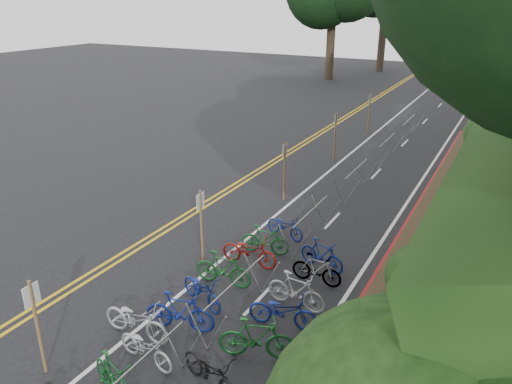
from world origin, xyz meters
TOP-DOWN VIEW (x-y plane):
  - ground at (0.00, 0.00)m, footprint 120.00×120.00m
  - road_markings at (0.63, 10.10)m, footprint 7.47×80.00m
  - red_curb at (5.70, 12.00)m, footprint 0.25×28.00m
  - bike_rack_front at (2.83, -0.62)m, footprint 1.15×3.07m
  - bike_racks_rest at (3.00, 13.00)m, footprint 1.14×23.00m
  - signpost_near at (0.19, -0.75)m, footprint 0.08×0.40m
  - signposts_rest at (0.60, 14.00)m, footprint 0.08×18.40m
  - bike_front at (1.19, 1.21)m, footprint 0.70×1.94m
  - bike_valet at (2.98, 2.05)m, footprint 3.49×12.67m

SIDE VIEW (x-z plane):
  - ground at x=0.00m, z-range 0.00..0.00m
  - road_markings at x=0.63m, z-range 0.00..0.01m
  - red_curb at x=5.70m, z-range 0.00..0.10m
  - bike_valet at x=2.98m, z-range -0.06..1.04m
  - bike_front at x=1.19m, z-range 0.00..1.02m
  - bike_racks_rest at x=3.00m, z-range 0.27..1.44m
  - bike_rack_front at x=2.83m, z-range 0.28..1.46m
  - signpost_near at x=0.19m, z-range 0.17..2.55m
  - signposts_rest at x=0.60m, z-range 0.18..2.68m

